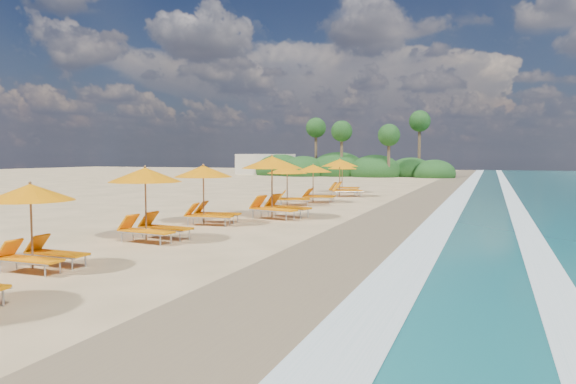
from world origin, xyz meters
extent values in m
plane|color=#D5B37D|center=(0.00, 0.00, 0.00)|extent=(160.00, 160.00, 0.00)
cube|color=olive|center=(4.00, 0.00, 0.01)|extent=(4.00, 160.00, 0.01)
cube|color=white|center=(5.50, 0.00, 0.03)|extent=(1.20, 160.00, 0.01)
cube|color=white|center=(8.50, 0.00, 0.02)|extent=(0.80, 160.00, 0.01)
cylinder|color=olive|center=(-2.52, -9.80, 0.97)|extent=(0.05, 0.05, 1.93)
cone|color=orange|center=(-2.52, -9.80, 1.77)|extent=(1.99, 1.99, 0.39)
sphere|color=olive|center=(-2.52, -9.80, 1.99)|extent=(0.07, 0.07, 0.07)
cylinder|color=olive|center=(-2.59, -5.43, 1.10)|extent=(0.06, 0.06, 2.21)
cone|color=orange|center=(-2.59, -5.43, 2.02)|extent=(2.47, 2.47, 0.44)
sphere|color=olive|center=(-2.59, -5.43, 2.27)|extent=(0.08, 0.08, 0.08)
cylinder|color=olive|center=(-2.91, -1.40, 1.10)|extent=(0.05, 0.05, 2.20)
cone|color=orange|center=(-2.91, -1.40, 2.01)|extent=(2.52, 2.52, 0.44)
sphere|color=olive|center=(-2.91, -1.40, 2.25)|extent=(0.08, 0.08, 0.08)
cylinder|color=olive|center=(-1.29, 1.45, 1.27)|extent=(0.06, 0.06, 2.53)
cone|color=orange|center=(-1.29, 1.45, 2.32)|extent=(3.17, 3.17, 0.51)
sphere|color=olive|center=(-1.29, 1.45, 2.60)|extent=(0.09, 0.09, 0.09)
cylinder|color=olive|center=(-2.65, 6.70, 1.02)|extent=(0.05, 0.05, 2.05)
cone|color=orange|center=(-2.65, 6.70, 1.87)|extent=(2.70, 2.70, 0.41)
sphere|color=olive|center=(-2.65, 6.70, 2.10)|extent=(0.07, 0.07, 0.07)
cylinder|color=olive|center=(-1.96, 8.90, 1.03)|extent=(0.05, 0.05, 2.07)
cone|color=orange|center=(-1.96, 8.90, 1.89)|extent=(2.34, 2.34, 0.42)
sphere|color=olive|center=(-1.96, 8.90, 2.12)|extent=(0.07, 0.07, 0.07)
cylinder|color=olive|center=(-1.73, 13.55, 1.17)|extent=(0.06, 0.06, 2.35)
cone|color=orange|center=(-1.73, 13.55, 2.15)|extent=(3.30, 3.30, 0.47)
sphere|color=olive|center=(-1.73, 13.55, 2.41)|extent=(0.08, 0.08, 0.08)
cylinder|color=olive|center=(-2.54, 17.13, 1.02)|extent=(0.05, 0.05, 2.03)
cone|color=orange|center=(-2.54, 17.13, 1.86)|extent=(2.30, 2.30, 0.41)
sphere|color=olive|center=(-2.54, 17.13, 2.09)|extent=(0.07, 0.07, 0.07)
ellipsoid|color=#163D14|center=(-6.00, 45.00, 0.62)|extent=(6.40, 6.40, 4.16)
ellipsoid|color=#163D14|center=(-11.00, 46.00, 0.70)|extent=(7.20, 7.20, 4.68)
ellipsoid|color=#163D14|center=(-15.00, 44.00, 0.58)|extent=(6.00, 6.00, 3.90)
ellipsoid|color=#163D14|center=(-2.00, 47.00, 0.55)|extent=(5.60, 5.60, 3.64)
ellipsoid|color=#163D14|center=(-19.00, 46.00, 0.64)|extent=(6.60, 6.60, 4.29)
ellipsoid|color=#163D14|center=(1.00, 45.00, 0.49)|extent=(5.00, 5.00, 3.25)
cylinder|color=brown|center=(-4.00, 43.00, 2.50)|extent=(0.36, 0.36, 5.00)
sphere|color=#163D14|center=(-4.00, 43.00, 5.00)|extent=(2.60, 2.60, 2.60)
cylinder|color=brown|center=(-10.00, 44.00, 2.80)|extent=(0.36, 0.36, 5.60)
sphere|color=#163D14|center=(-10.00, 44.00, 5.60)|extent=(2.60, 2.60, 2.60)
cylinder|color=brown|center=(-14.00, 46.00, 3.10)|extent=(0.36, 0.36, 6.20)
sphere|color=#163D14|center=(-14.00, 46.00, 6.20)|extent=(2.60, 2.60, 2.60)
cylinder|color=brown|center=(-1.00, 47.00, 3.40)|extent=(0.36, 0.36, 6.80)
sphere|color=#163D14|center=(-1.00, 47.00, 6.80)|extent=(2.60, 2.60, 2.60)
cube|color=beige|center=(-22.00, 48.00, 1.40)|extent=(7.00, 5.00, 2.80)
camera|label=1|loc=(7.30, -18.78, 2.61)|focal=32.67mm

